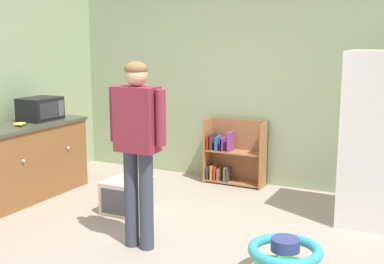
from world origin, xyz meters
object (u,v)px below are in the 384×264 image
object	(u,v)px
refrigerator	(380,139)
microwave	(40,109)
banana_bunch	(21,124)
kitchen_counter	(3,167)
pet_carrier	(128,195)
bookshelf	(232,156)
baby_walker	(285,258)
standing_person	(138,138)

from	to	relation	value
refrigerator	microwave	xyz separation A→B (m)	(-3.89, -0.67, 0.15)
banana_bunch	kitchen_counter	bearing A→B (deg)	-117.25
pet_carrier	refrigerator	bearing A→B (deg)	18.43
bookshelf	pet_carrier	xyz separation A→B (m)	(-0.61, -1.53, -0.19)
bookshelf	microwave	bearing A→B (deg)	-145.46
refrigerator	bookshelf	distance (m)	2.08
bookshelf	microwave	world-z (taller)	microwave
baby_walker	pet_carrier	xyz separation A→B (m)	(-2.01, 0.75, 0.02)
microwave	baby_walker	bearing A→B (deg)	-15.00
bookshelf	pet_carrier	bearing A→B (deg)	-111.86
baby_walker	pet_carrier	size ratio (longest dim) A/B	1.09
bookshelf	baby_walker	size ratio (longest dim) A/B	1.41
refrigerator	bookshelf	bearing A→B (deg)	159.76
kitchen_counter	microwave	size ratio (longest dim) A/B	4.76
baby_walker	microwave	bearing A→B (deg)	165.00
refrigerator	microwave	world-z (taller)	refrigerator
banana_bunch	standing_person	bearing A→B (deg)	-14.84
bookshelf	standing_person	xyz separation A→B (m)	(0.03, -2.32, 0.65)
bookshelf	pet_carrier	world-z (taller)	bookshelf
standing_person	baby_walker	xyz separation A→B (m)	(1.36, 0.04, -0.87)
refrigerator	bookshelf	xyz separation A→B (m)	(-1.89, 0.70, -0.52)
kitchen_counter	bookshelf	xyz separation A→B (m)	(1.99, 2.01, -0.08)
baby_walker	refrigerator	bearing A→B (deg)	72.64
standing_person	kitchen_counter	bearing A→B (deg)	171.41
bookshelf	pet_carrier	size ratio (longest dim) A/B	1.54
bookshelf	baby_walker	world-z (taller)	bookshelf
microwave	refrigerator	bearing A→B (deg)	9.84
kitchen_counter	bookshelf	bearing A→B (deg)	45.26
refrigerator	pet_carrier	xyz separation A→B (m)	(-2.51, -0.84, -0.71)
refrigerator	baby_walker	xyz separation A→B (m)	(-0.49, -1.58, -0.73)
bookshelf	refrigerator	bearing A→B (deg)	-20.24
refrigerator	baby_walker	world-z (taller)	refrigerator
kitchen_counter	bookshelf	distance (m)	2.83
microwave	banana_bunch	size ratio (longest dim) A/B	3.03
bookshelf	banana_bunch	world-z (taller)	banana_bunch
bookshelf	microwave	distance (m)	2.51
baby_walker	banana_bunch	distance (m)	3.41
refrigerator	microwave	bearing A→B (deg)	-170.16
pet_carrier	bookshelf	bearing A→B (deg)	68.14
standing_person	banana_bunch	size ratio (longest dim) A/B	10.75
microwave	banana_bunch	world-z (taller)	microwave
kitchen_counter	banana_bunch	size ratio (longest dim) A/B	14.42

